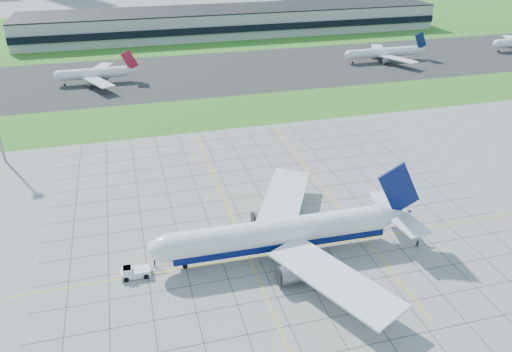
% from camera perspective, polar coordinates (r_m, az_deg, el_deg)
% --- Properties ---
extents(ground, '(1400.00, 1400.00, 0.00)m').
position_cam_1_polar(ground, '(115.44, 3.81, -7.93)').
color(ground, '#9A9A95').
rests_on(ground, ground).
extents(grass_median, '(700.00, 35.00, 0.04)m').
position_cam_1_polar(grass_median, '(193.23, -4.85, 7.21)').
color(grass_median, '#397621').
rests_on(grass_median, ground).
extents(asphalt_taxiway, '(700.00, 75.00, 0.04)m').
position_cam_1_polar(asphalt_taxiway, '(244.93, -7.36, 11.50)').
color(asphalt_taxiway, '#383838').
rests_on(asphalt_taxiway, ground).
extents(grass_far, '(700.00, 145.00, 0.04)m').
position_cam_1_polar(grass_far, '(351.34, -10.22, 16.18)').
color(grass_far, '#397621').
rests_on(grass_far, ground).
extents(apron_markings, '(120.00, 130.00, 0.03)m').
position_cam_1_polar(apron_markings, '(124.24, 2.35, -5.04)').
color(apron_markings, '#474744').
rests_on(apron_markings, ground).
extents(terminal, '(260.00, 43.00, 15.80)m').
position_cam_1_polar(terminal, '(331.65, -2.65, 17.29)').
color(terminal, '#B7B7B2').
rests_on(terminal, ground).
extents(airliner, '(61.71, 62.52, 19.42)m').
position_cam_1_polar(airliner, '(109.83, 2.92, -6.59)').
color(airliner, white).
rests_on(airliner, ground).
extents(pushback_tug, '(8.96, 3.26, 2.49)m').
position_cam_1_polar(pushback_tug, '(108.76, -13.75, -10.61)').
color(pushback_tug, white).
rests_on(pushback_tug, ground).
extents(crew_near, '(0.71, 0.79, 1.82)m').
position_cam_1_polar(crew_near, '(110.64, -11.52, -9.71)').
color(crew_near, black).
rests_on(crew_near, ground).
extents(crew_far, '(1.16, 1.07, 1.92)m').
position_cam_1_polar(crew_far, '(119.80, 18.00, -7.39)').
color(crew_far, black).
rests_on(crew_far, ground).
extents(distant_jet_1, '(34.62, 42.66, 14.08)m').
position_cam_1_polar(distant_jet_1, '(238.74, -17.94, 11.10)').
color(distant_jet_1, white).
rests_on(distant_jet_1, ground).
extents(distant_jet_2, '(43.61, 42.66, 14.08)m').
position_cam_1_polar(distant_jet_2, '(273.11, 14.42, 13.52)').
color(distant_jet_2, white).
rests_on(distant_jet_2, ground).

